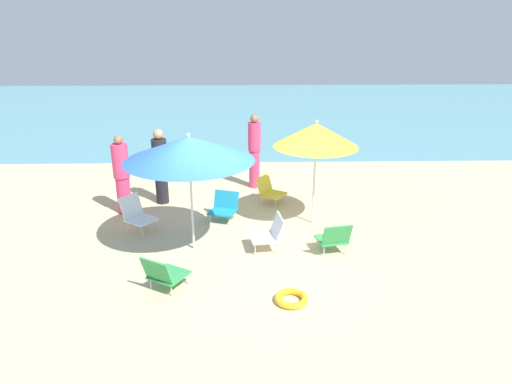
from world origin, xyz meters
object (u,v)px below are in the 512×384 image
umbrella_blue (189,149)px  beach_chair_e (164,273)px  beach_chair_f (270,232)px  person_b (254,151)px  beach_chair_a (224,206)px  beach_chair_d (137,214)px  swim_ring (291,299)px  person_c (122,175)px  person_a (160,166)px  beach_chair_c (269,190)px  beach_chair_b (334,238)px  umbrella_yellow (316,135)px

umbrella_blue → beach_chair_e: size_ratio=2.89×
beach_chair_f → person_b: person_b is taller
beach_chair_a → beach_chair_d: bearing=-53.9°
beach_chair_a → person_b: bearing=179.7°
beach_chair_a → beach_chair_f: bearing=51.1°
beach_chair_a → beach_chair_e: bearing=1.6°
umbrella_blue → beach_chair_a: size_ratio=3.34×
beach_chair_d → person_b: (2.31, 2.46, 0.55)m
swim_ring → person_c: bearing=132.9°
umbrella_blue → person_a: 2.63m
person_b → swim_ring: size_ratio=3.61×
beach_chair_c → person_c: (-3.07, -0.43, 0.52)m
beach_chair_b → beach_chair_d: size_ratio=0.82×
person_c → beach_chair_c: bearing=-19.4°
beach_chair_a → beach_chair_f: beach_chair_f is taller
beach_chair_e → beach_chair_c: bearing=3.6°
beach_chair_a → beach_chair_e: (-0.81, -2.66, 0.01)m
beach_chair_c → beach_chair_b: bearing=-34.0°
beach_chair_a → swim_ring: size_ratio=1.34×
swim_ring → beach_chair_e: bearing=169.2°
umbrella_yellow → person_a: 3.53m
beach_chair_c → swim_ring: beach_chair_c is taller
umbrella_yellow → beach_chair_f: 2.07m
beach_chair_a → beach_chair_c: (0.96, 0.83, 0.04)m
beach_chair_f → swim_ring: 1.73m
beach_chair_d → beach_chair_a: bearing=53.6°
beach_chair_c → beach_chair_e: (-1.77, -3.50, -0.03)m
beach_chair_f → person_b: (-0.20, 3.27, 0.59)m
beach_chair_e → swim_ring: (1.89, -0.36, -0.24)m
person_b → person_c: size_ratio=1.07×
umbrella_blue → person_c: bearing=133.4°
beach_chair_a → beach_chair_e: beach_chair_e is taller
person_a → person_b: 2.28m
beach_chair_c → beach_chair_e: 3.92m
umbrella_blue → beach_chair_b: 2.90m
beach_chair_f → swim_ring: bearing=89.2°
umbrella_blue → beach_chair_e: umbrella_blue is taller
beach_chair_a → beach_chair_b: bearing=69.9°
beach_chair_d → swim_ring: size_ratio=1.53×
umbrella_yellow → beach_chair_d: (-3.43, -0.30, -1.45)m
beach_chair_b → beach_chair_f: beach_chair_b is taller
beach_chair_b → person_a: 4.24m
beach_chair_e → beach_chair_d: bearing=51.9°
beach_chair_a → umbrella_yellow: bearing=101.3°
beach_chair_a → beach_chair_c: beach_chair_c is taller
person_a → person_c: person_c is taller
beach_chair_c → person_a: (-2.37, 0.12, 0.52)m
beach_chair_c → swim_ring: (0.12, -3.86, -0.26)m
beach_chair_a → person_c: size_ratio=0.39×
umbrella_blue → beach_chair_f: bearing=-1.4°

